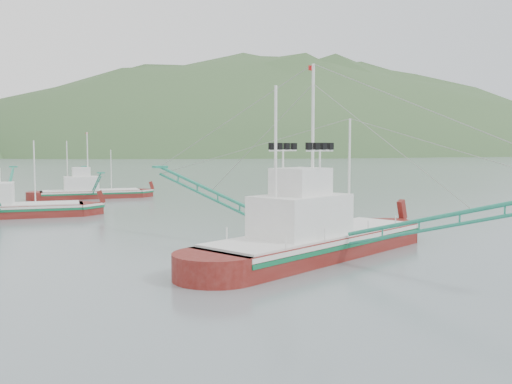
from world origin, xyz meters
name	(u,v)px	position (x,y,z in m)	size (l,w,h in m)	color
ground	(296,248)	(0.00, 0.00, 0.00)	(1200.00, 1200.00, 0.00)	slate
main_boat	(316,215)	(-0.30, -2.94, 2.46)	(17.03, 28.79, 12.15)	#61130E
bg_boat_left	(0,200)	(-16.75, 25.78, 1.58)	(14.60, 25.70, 10.44)	#61130E
bg_boat_far	(90,189)	(-5.91, 42.62, 1.24)	(12.56, 22.35, 9.06)	#61130E
headland_right	(293,154)	(240.00, 430.00, 0.00)	(684.00, 432.00, 306.00)	#34542B
ridge_distant	(38,154)	(30.00, 560.00, 0.00)	(960.00, 400.00, 240.00)	slate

